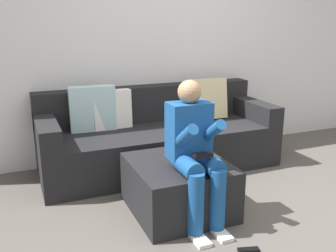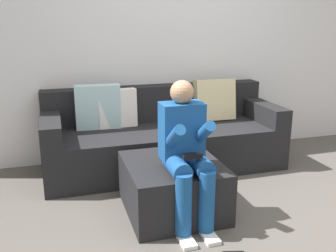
{
  "view_description": "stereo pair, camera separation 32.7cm",
  "coord_description": "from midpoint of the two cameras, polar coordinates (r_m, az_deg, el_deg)",
  "views": [
    {
      "loc": [
        -1.63,
        -2.03,
        1.51
      ],
      "look_at": [
        -0.38,
        1.0,
        0.58
      ],
      "focal_mm": 40.64,
      "sensor_mm": 36.0,
      "label": 1
    },
    {
      "loc": [
        -1.32,
        -2.14,
        1.51
      ],
      "look_at": [
        -0.38,
        1.0,
        0.58
      ],
      "focal_mm": 40.64,
      "sensor_mm": 36.0,
      "label": 2
    }
  ],
  "objects": [
    {
      "name": "ground_plane",
      "position": [
        2.97,
        16.51,
        -15.48
      ],
      "size": [
        7.26,
        7.26,
        0.0
      ],
      "primitive_type": "plane",
      "color": "#544F49"
    },
    {
      "name": "wall_back",
      "position": [
        4.3,
        3.41,
        12.88
      ],
      "size": [
        5.58,
        0.1,
        2.59
      ],
      "primitive_type": "cube",
      "color": "silver",
      "rests_on": "ground_plane"
    },
    {
      "name": "couch_sectional",
      "position": [
        3.98,
        1.49,
        -1.64
      ],
      "size": [
        2.41,
        0.89,
        0.88
      ],
      "color": "black",
      "rests_on": "ground_plane"
    },
    {
      "name": "ottoman",
      "position": [
        3.09,
        3.77,
        -9.14
      ],
      "size": [
        0.74,
        0.79,
        0.42
      ],
      "primitive_type": "cube",
      "color": "black",
      "rests_on": "ground_plane"
    },
    {
      "name": "person_seated",
      "position": [
        2.78,
        6.14,
        -3.8
      ],
      "size": [
        0.32,
        0.58,
        1.08
      ],
      "color": "#194C8C",
      "rests_on": "ground_plane"
    }
  ]
}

